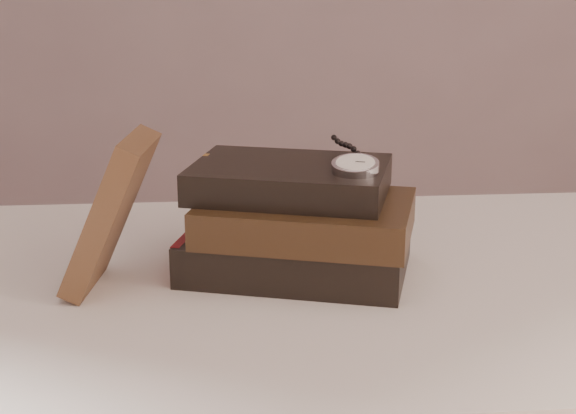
{
  "coord_description": "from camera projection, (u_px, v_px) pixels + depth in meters",
  "views": [
    {
      "loc": [
        -0.12,
        -0.53,
        1.1
      ],
      "look_at": [
        -0.04,
        0.37,
        0.82
      ],
      "focal_mm": 53.79,
      "sensor_mm": 36.0,
      "label": 1
    }
  ],
  "objects": [
    {
      "name": "table",
      "position": [
        328.0,
        351.0,
        0.98
      ],
      "size": [
        1.0,
        0.6,
        0.75
      ],
      "color": "silver",
      "rests_on": "ground"
    },
    {
      "name": "book_stack",
      "position": [
        298.0,
        223.0,
        0.95
      ],
      "size": [
        0.28,
        0.23,
        0.12
      ],
      "color": "black",
      "rests_on": "table"
    },
    {
      "name": "journal",
      "position": [
        111.0,
        213.0,
        0.9
      ],
      "size": [
        0.11,
        0.12,
        0.17
      ],
      "primitive_type": "cube",
      "rotation": [
        0.0,
        0.42,
        -0.14
      ],
      "color": "#3D2617",
      "rests_on": "table"
    },
    {
      "name": "pocket_watch",
      "position": [
        355.0,
        164.0,
        0.91
      ],
      "size": [
        0.06,
        0.16,
        0.02
      ],
      "color": "silver",
      "rests_on": "book_stack"
    },
    {
      "name": "eyeglasses",
      "position": [
        241.0,
        188.0,
        1.04
      ],
      "size": [
        0.13,
        0.14,
        0.05
      ],
      "color": "silver",
      "rests_on": "book_stack"
    }
  ]
}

